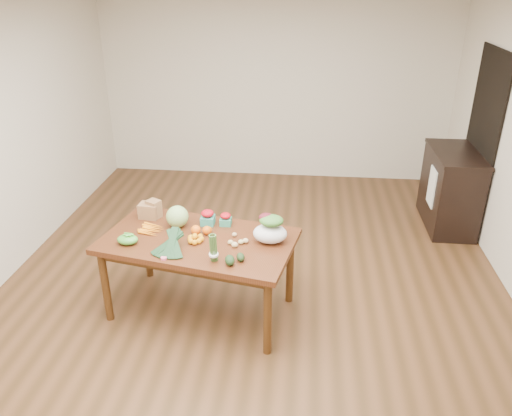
# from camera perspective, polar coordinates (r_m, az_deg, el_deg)

# --- Properties ---
(floor) EXTENTS (6.00, 6.00, 0.00)m
(floor) POSITION_cam_1_polar(r_m,az_deg,el_deg) (5.06, -0.34, -8.67)
(floor) COLOR brown
(floor) RESTS_ON ground
(room_walls) EXTENTS (5.02, 6.02, 2.70)m
(room_walls) POSITION_cam_1_polar(r_m,az_deg,el_deg) (4.45, -0.38, 5.86)
(room_walls) COLOR beige
(room_walls) RESTS_ON floor
(dining_table) EXTENTS (1.78, 1.21, 0.75)m
(dining_table) POSITION_cam_1_polar(r_m,az_deg,el_deg) (4.54, -6.40, -7.62)
(dining_table) COLOR #4F2712
(dining_table) RESTS_ON floor
(doorway_dark) EXTENTS (0.02, 1.00, 2.10)m
(doorway_dark) POSITION_cam_1_polar(r_m,az_deg,el_deg) (6.37, 24.30, 6.87)
(doorway_dark) COLOR black
(doorway_dark) RESTS_ON floor
(cabinet) EXTENTS (0.52, 1.02, 0.94)m
(cabinet) POSITION_cam_1_polar(r_m,az_deg,el_deg) (6.43, 21.32, 2.02)
(cabinet) COLOR black
(cabinet) RESTS_ON floor
(dish_towel) EXTENTS (0.02, 0.28, 0.45)m
(dish_towel) POSITION_cam_1_polar(r_m,az_deg,el_deg) (6.20, 19.44, 2.29)
(dish_towel) COLOR white
(dish_towel) RESTS_ON cabinet
(paper_bag) EXTENTS (0.28, 0.24, 0.17)m
(paper_bag) POSITION_cam_1_polar(r_m,az_deg,el_deg) (4.75, -12.12, -0.14)
(paper_bag) COLOR olive
(paper_bag) RESTS_ON dining_table
(cabbage) EXTENTS (0.20, 0.20, 0.20)m
(cabbage) POSITION_cam_1_polar(r_m,az_deg,el_deg) (4.53, -8.98, -0.98)
(cabbage) COLOR #9ACA74
(cabbage) RESTS_ON dining_table
(strawberry_basket_a) EXTENTS (0.14, 0.14, 0.11)m
(strawberry_basket_a) POSITION_cam_1_polar(r_m,az_deg,el_deg) (4.56, -5.54, -1.21)
(strawberry_basket_a) COLOR red
(strawberry_basket_a) RESTS_ON dining_table
(strawberry_basket_b) EXTENTS (0.12, 0.12, 0.09)m
(strawberry_basket_b) POSITION_cam_1_polar(r_m,az_deg,el_deg) (4.54, -3.49, -1.39)
(strawberry_basket_b) COLOR red
(strawberry_basket_b) RESTS_ON dining_table
(orange_a) EXTENTS (0.09, 0.09, 0.09)m
(orange_a) POSITION_cam_1_polar(r_m,az_deg,el_deg) (4.40, -6.89, -2.50)
(orange_a) COLOR #FF570F
(orange_a) RESTS_ON dining_table
(orange_b) EXTENTS (0.07, 0.07, 0.07)m
(orange_b) POSITION_cam_1_polar(r_m,az_deg,el_deg) (4.40, -5.51, -2.53)
(orange_b) COLOR orange
(orange_b) RESTS_ON dining_table
(orange_c) EXTENTS (0.08, 0.08, 0.08)m
(orange_c) POSITION_cam_1_polar(r_m,az_deg,el_deg) (4.39, -5.64, -2.56)
(orange_c) COLOR orange
(orange_c) RESTS_ON dining_table
(mandarin_cluster) EXTENTS (0.21, 0.21, 0.08)m
(mandarin_cluster) POSITION_cam_1_polar(r_m,az_deg,el_deg) (4.28, -7.02, -3.40)
(mandarin_cluster) COLOR orange
(mandarin_cluster) RESTS_ON dining_table
(carrots) EXTENTS (0.26, 0.26, 0.03)m
(carrots) POSITION_cam_1_polar(r_m,az_deg,el_deg) (4.54, -11.91, -2.39)
(carrots) COLOR orange
(carrots) RESTS_ON dining_table
(snap_pea_bag) EXTENTS (0.18, 0.13, 0.08)m
(snap_pea_bag) POSITION_cam_1_polar(r_m,az_deg,el_deg) (4.36, -14.47, -3.51)
(snap_pea_bag) COLOR green
(snap_pea_bag) RESTS_ON dining_table
(kale_bunch) EXTENTS (0.39, 0.46, 0.16)m
(kale_bunch) POSITION_cam_1_polar(r_m,az_deg,el_deg) (4.13, -9.95, -4.16)
(kale_bunch) COLOR black
(kale_bunch) RESTS_ON dining_table
(asparagus_bundle) EXTENTS (0.10, 0.13, 0.26)m
(asparagus_bundle) POSITION_cam_1_polar(r_m,az_deg,el_deg) (3.95, -4.89, -4.55)
(asparagus_bundle) COLOR #51853D
(asparagus_bundle) RESTS_ON dining_table
(potato_a) EXTENTS (0.05, 0.04, 0.04)m
(potato_a) POSITION_cam_1_polar(r_m,az_deg,el_deg) (4.23, -2.93, -3.93)
(potato_a) COLOR tan
(potato_a) RESTS_ON dining_table
(potato_b) EXTENTS (0.06, 0.05, 0.05)m
(potato_b) POSITION_cam_1_polar(r_m,az_deg,el_deg) (4.18, -2.45, -4.22)
(potato_b) COLOR #D1B878
(potato_b) RESTS_ON dining_table
(potato_c) EXTENTS (0.05, 0.05, 0.04)m
(potato_c) POSITION_cam_1_polar(r_m,az_deg,el_deg) (4.24, -1.20, -3.77)
(potato_c) COLOR tan
(potato_c) RESTS_ON dining_table
(potato_d) EXTENTS (0.04, 0.04, 0.04)m
(potato_d) POSITION_cam_1_polar(r_m,az_deg,el_deg) (4.35, -2.48, -3.05)
(potato_d) COLOR tan
(potato_d) RESTS_ON dining_table
(potato_e) EXTENTS (0.05, 0.04, 0.04)m
(potato_e) POSITION_cam_1_polar(r_m,az_deg,el_deg) (4.23, -1.74, -3.90)
(potato_e) COLOR tan
(potato_e) RESTS_ON dining_table
(avocado_a) EXTENTS (0.11, 0.13, 0.08)m
(avocado_a) POSITION_cam_1_polar(r_m,az_deg,el_deg) (3.95, -3.02, -5.97)
(avocado_a) COLOR black
(avocado_a) RESTS_ON dining_table
(avocado_b) EXTENTS (0.09, 0.11, 0.06)m
(avocado_b) POSITION_cam_1_polar(r_m,az_deg,el_deg) (3.99, -1.78, -5.62)
(avocado_b) COLOR black
(avocado_b) RESTS_ON dining_table
(salad_bag) EXTENTS (0.33, 0.27, 0.23)m
(salad_bag) POSITION_cam_1_polar(r_m,az_deg,el_deg) (4.22, 1.62, -2.56)
(salad_bag) COLOR white
(salad_bag) RESTS_ON dining_table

